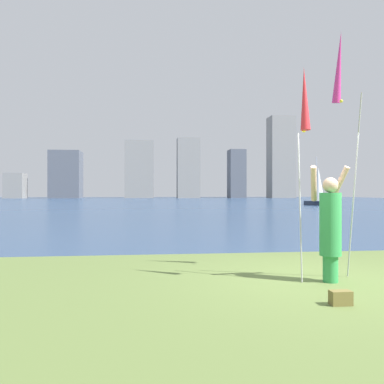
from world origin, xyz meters
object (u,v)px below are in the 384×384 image
kite_flag_left (304,104)px  bag (341,298)px  kite_flag_right (339,73)px  sailboat_0 (318,186)px  person (330,225)px

kite_flag_left → bag: bearing=-90.6°
kite_flag_right → kite_flag_left: bearing=-143.2°
kite_flag_left → sailboat_0: (17.03, 37.87, -0.77)m
person → kite_flag_right: 2.84m
kite_flag_right → sailboat_0: size_ratio=0.80×
kite_flag_left → sailboat_0: bearing=65.8°
person → bag: person is taller
person → sailboat_0: bearing=84.9°
kite_flag_right → sailboat_0: 40.50m
kite_flag_left → person: bearing=10.2°
person → sailboat_0: sailboat_0 is taller
kite_flag_right → bag: (-0.98, -1.98, -3.59)m
person → sailboat_0: 41.27m
kite_flag_left → kite_flag_right: kite_flag_right is taller
person → kite_flag_left: kite_flag_left is taller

